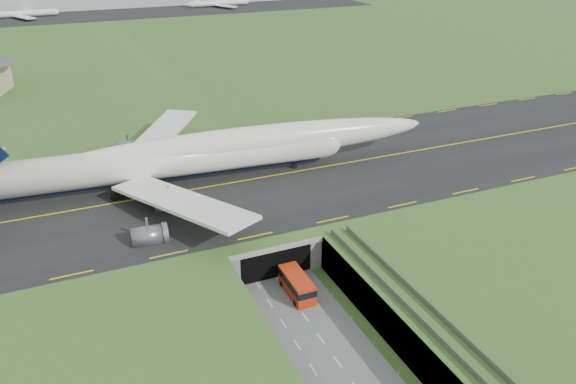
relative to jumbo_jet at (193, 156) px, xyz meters
name	(u,v)px	position (x,y,z in m)	size (l,w,h in m)	color
ground	(297,306)	(5.54, -36.42, -11.52)	(900.00, 900.00, 0.00)	#366026
airfield_deck	(297,290)	(5.54, -36.42, -8.52)	(800.00, 800.00, 6.00)	gray
trench_road	(319,337)	(5.54, -43.92, -11.42)	(12.00, 75.00, 0.20)	slate
taxiway	(227,184)	(5.54, -3.42, -5.43)	(800.00, 44.00, 0.18)	black
tunnel_portal	(257,235)	(5.54, -19.71, -8.19)	(17.00, 22.30, 6.00)	gray
guideway	(441,338)	(16.54, -55.53, -6.20)	(3.00, 53.00, 7.05)	#A8A8A3
jumbo_jet	(193,156)	(0.00, 0.00, 0.00)	(96.99, 61.80, 20.50)	white
shuttle_tram	(297,285)	(6.73, -33.72, -9.72)	(3.20, 8.12, 3.29)	red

